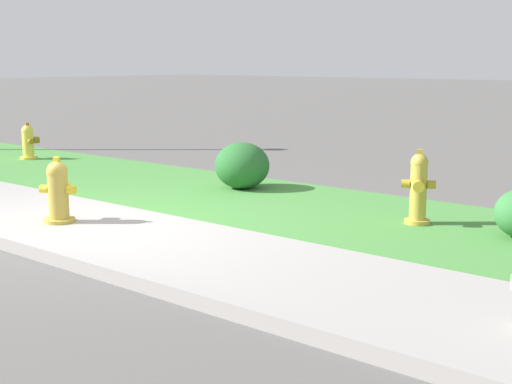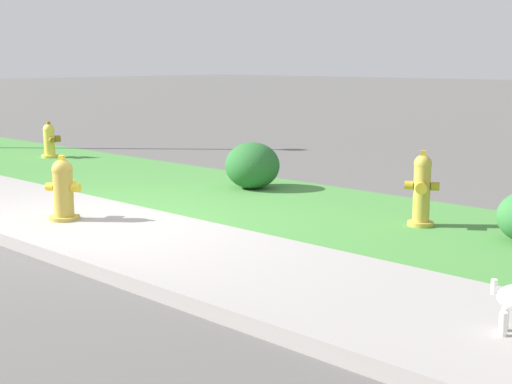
% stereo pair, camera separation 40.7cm
% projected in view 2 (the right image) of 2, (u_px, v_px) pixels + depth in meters
% --- Properties ---
extents(ground_plane, '(120.00, 120.00, 0.00)m').
position_uv_depth(ground_plane, '(94.00, 225.00, 7.55)').
color(ground_plane, '#5B5956').
extents(sidewalk_pavement, '(18.00, 1.86, 0.01)m').
position_uv_depth(sidewalk_pavement, '(94.00, 225.00, 7.54)').
color(sidewalk_pavement, '#9E9993').
rests_on(sidewalk_pavement, ground).
extents(grass_verge, '(18.00, 2.71, 0.01)m').
position_uv_depth(grass_verge, '(244.00, 196.00, 9.18)').
color(grass_verge, '#47893D').
rests_on(grass_verge, ground).
extents(street_curb, '(18.00, 0.16, 0.12)m').
position_uv_depth(street_curb, '(4.00, 237.00, 6.81)').
color(street_curb, '#9E9993').
rests_on(street_curb, ground).
extents(fire_hydrant_across_street, '(0.38, 0.35, 0.65)m').
position_uv_depth(fire_hydrant_across_street, '(50.00, 141.00, 12.79)').
color(fire_hydrant_across_street, yellow).
rests_on(fire_hydrant_across_street, ground).
extents(fire_hydrant_by_grass_verge, '(0.36, 0.33, 0.80)m').
position_uv_depth(fire_hydrant_by_grass_verge, '(422.00, 190.00, 7.44)').
color(fire_hydrant_by_grass_verge, gold).
rests_on(fire_hydrant_by_grass_verge, ground).
extents(fire_hydrant_mid_block, '(0.39, 0.38, 0.72)m').
position_uv_depth(fire_hydrant_mid_block, '(63.00, 190.00, 7.72)').
color(fire_hydrant_mid_block, gold).
rests_on(fire_hydrant_mid_block, ground).
extents(shrub_bush_near_lamp, '(0.74, 0.74, 0.63)m').
position_uv_depth(shrub_bush_near_lamp, '(252.00, 166.00, 9.68)').
color(shrub_bush_near_lamp, '#28662D').
rests_on(shrub_bush_near_lamp, ground).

